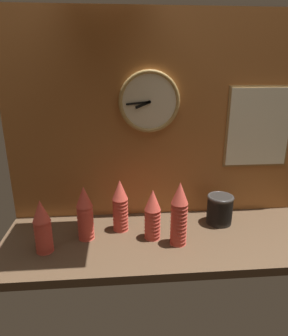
{
  "coord_description": "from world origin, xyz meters",
  "views": [
    {
      "loc": [
        -0.23,
        -1.26,
        0.78
      ],
      "look_at": [
        -0.12,
        0.04,
        0.34
      ],
      "focal_mm": 32.0,
      "sensor_mm": 36.0,
      "label": 1
    }
  ],
  "objects": [
    {
      "name": "cup_stack_far_left",
      "position": [
        -0.57,
        -0.08,
        0.12
      ],
      "size": [
        0.08,
        0.08,
        0.25
      ],
      "color": "#DB4C3D",
      "rests_on": "ground_plane"
    },
    {
      "name": "ground_plane",
      "position": [
        0.0,
        0.0,
        -0.02
      ],
      "size": [
        1.6,
        0.56,
        0.04
      ],
      "primitive_type": "cube",
      "color": "#4C3826"
    },
    {
      "name": "wall_clock",
      "position": [
        -0.08,
        0.23,
        0.62
      ],
      "size": [
        0.31,
        0.03,
        0.31
      ],
      "color": "beige"
    },
    {
      "name": "cup_stack_center_right",
      "position": [
        0.03,
        -0.06,
        0.15
      ],
      "size": [
        0.08,
        0.08,
        0.31
      ],
      "color": "#DB4C3D",
      "rests_on": "ground_plane"
    },
    {
      "name": "wall_tiled_back",
      "position": [
        0.0,
        0.27,
        0.53
      ],
      "size": [
        1.6,
        0.03,
        1.05
      ],
      "color": "#A3602D",
      "rests_on": "ground_plane"
    },
    {
      "name": "bowl_stack_right",
      "position": [
        0.28,
        0.11,
        0.08
      ],
      "size": [
        0.14,
        0.14,
        0.15
      ],
      "color": "black",
      "rests_on": "ground_plane"
    },
    {
      "name": "cup_stack_center_left",
      "position": [
        -0.23,
        0.08,
        0.13
      ],
      "size": [
        0.08,
        0.08,
        0.27
      ],
      "color": "#DB4C3D",
      "rests_on": "ground_plane"
    },
    {
      "name": "cup_stack_center",
      "position": [
        -0.08,
        -0.01,
        0.12
      ],
      "size": [
        0.08,
        0.08,
        0.25
      ],
      "color": "#DB4C3D",
      "rests_on": "ground_plane"
    },
    {
      "name": "cup_stack_left",
      "position": [
        -0.4,
        0.02,
        0.13
      ],
      "size": [
        0.08,
        0.08,
        0.27
      ],
      "color": "#DB4C3D",
      "rests_on": "ground_plane"
    },
    {
      "name": "menu_board",
      "position": [
        0.51,
        0.24,
        0.48
      ],
      "size": [
        0.35,
        0.01,
        0.43
      ],
      "color": "olive"
    }
  ]
}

